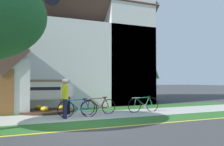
% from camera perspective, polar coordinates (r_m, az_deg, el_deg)
% --- Properties ---
extents(ground, '(140.00, 140.00, 0.00)m').
position_cam_1_polar(ground, '(13.04, -13.91, -8.61)').
color(ground, '#3D3D3F').
extents(sidewalk_slab, '(32.00, 2.58, 0.01)m').
position_cam_1_polar(sidewalk_slab, '(11.21, -10.57, -9.73)').
color(sidewalk_slab, '#B7B5AD').
rests_on(sidewalk_slab, ground).
extents(grass_verge, '(32.00, 1.58, 0.01)m').
position_cam_1_polar(grass_verge, '(9.23, -7.37, -11.47)').
color(grass_verge, '#2D6628').
rests_on(grass_verge, ground).
extents(church_lawn, '(24.00, 1.83, 0.01)m').
position_cam_1_polar(church_lawn, '(13.35, -12.90, -8.44)').
color(church_lawn, '#2D6628').
rests_on(church_lawn, ground).
extents(curb_paint_stripe, '(28.00, 0.16, 0.01)m').
position_cam_1_polar(curb_paint_stripe, '(8.35, -5.42, -12.52)').
color(curb_paint_stripe, yellow).
rests_on(curb_paint_stripe, ground).
extents(church_building, '(14.26, 10.13, 14.22)m').
position_cam_1_polar(church_building, '(18.29, -13.93, 8.38)').
color(church_building, silver).
rests_on(church_building, ground).
extents(church_sign, '(2.26, 0.12, 1.63)m').
position_cam_1_polar(church_sign, '(13.37, -15.04, -3.81)').
color(church_sign, '#7F6047').
rests_on(church_sign, ground).
extents(flower_bed, '(2.79, 2.79, 0.34)m').
position_cam_1_polar(flower_bed, '(13.16, -14.80, -8.24)').
color(flower_bed, '#382319').
rests_on(flower_bed, ground).
extents(bicycle_black, '(1.67, 0.44, 0.82)m').
position_cam_1_polar(bicycle_black, '(11.08, -7.75, -7.91)').
color(bicycle_black, black).
rests_on(bicycle_black, ground).
extents(bicycle_orange, '(1.77, 0.12, 0.83)m').
position_cam_1_polar(bicycle_orange, '(11.86, -3.04, -7.54)').
color(bicycle_orange, black).
rests_on(bicycle_orange, ground).
extents(bicycle_red, '(1.78, 0.09, 0.81)m').
position_cam_1_polar(bicycle_red, '(12.80, 7.17, -7.09)').
color(bicycle_red, black).
rests_on(bicycle_red, ground).
extents(cyclist_in_blue_jersey, '(0.64, 0.37, 1.68)m').
position_cam_1_polar(cyclist_in_blue_jersey, '(11.85, -10.08, -4.53)').
color(cyclist_in_blue_jersey, black).
rests_on(cyclist_in_blue_jersey, ground).
extents(cyclist_in_white_jersey, '(0.28, 0.78, 1.65)m').
position_cam_1_polar(cyclist_in_white_jersey, '(10.63, -10.57, -4.99)').
color(cyclist_in_white_jersey, '#191E38').
rests_on(cyclist_in_white_jersey, ground).
extents(roadside_conifer, '(2.85, 2.85, 5.93)m').
position_cam_1_polar(roadside_conifer, '(21.06, 6.74, 4.42)').
color(roadside_conifer, '#4C3823').
rests_on(roadside_conifer, ground).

